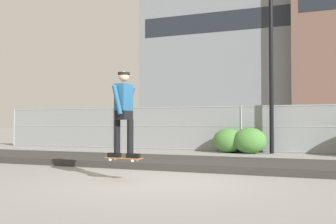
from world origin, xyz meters
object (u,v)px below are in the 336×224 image
(skater, at_px, (124,108))
(shrub_center, at_px, (250,141))
(skateboard, at_px, (124,158))
(parked_car_mid, at_px, (324,130))
(shrub_left, at_px, (229,141))
(street_lamp, at_px, (271,49))
(parked_car_near, at_px, (197,129))

(skater, distance_m, shrub_center, 8.13)
(skateboard, xyz_separation_m, parked_car_mid, (3.72, 11.70, 0.39))
(shrub_left, bearing_deg, parked_car_mid, 45.90)
(street_lamp, bearing_deg, parked_car_mid, 61.62)
(skater, distance_m, parked_car_mid, 12.29)
(skateboard, height_order, parked_car_mid, parked_car_mid)
(parked_car_near, relative_size, shrub_center, 3.55)
(street_lamp, distance_m, parked_car_mid, 4.97)
(skateboard, bearing_deg, shrub_left, 88.10)
(street_lamp, relative_size, shrub_center, 5.00)
(skateboard, relative_size, skater, 0.46)
(street_lamp, bearing_deg, shrub_center, -158.11)
(skater, xyz_separation_m, shrub_center, (1.11, 7.99, -0.97))
(street_lamp, height_order, shrub_left, street_lamp)
(skateboard, distance_m, street_lamp, 9.22)
(skater, height_order, shrub_left, skater)
(skater, bearing_deg, street_lamp, 77.20)
(street_lamp, bearing_deg, skater, -102.80)
(street_lamp, relative_size, shrub_left, 5.18)
(skater, xyz_separation_m, parked_car_mid, (3.72, 11.70, -0.62))
(street_lamp, xyz_separation_m, shrub_center, (-0.77, -0.31, -3.48))
(skater, bearing_deg, skateboard, 0.00)
(skater, relative_size, parked_car_near, 0.39)
(street_lamp, bearing_deg, parked_car_near, 140.37)
(skateboard, bearing_deg, shrub_center, 82.07)
(parked_car_mid, height_order, shrub_center, parked_car_mid)
(street_lamp, bearing_deg, shrub_left, -174.06)
(skater, relative_size, shrub_left, 1.43)
(parked_car_near, bearing_deg, street_lamp, -39.63)
(skater, xyz_separation_m, shrub_left, (0.27, 8.14, -0.98))
(shrub_left, bearing_deg, skateboard, -91.90)
(shrub_left, relative_size, shrub_center, 0.97)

